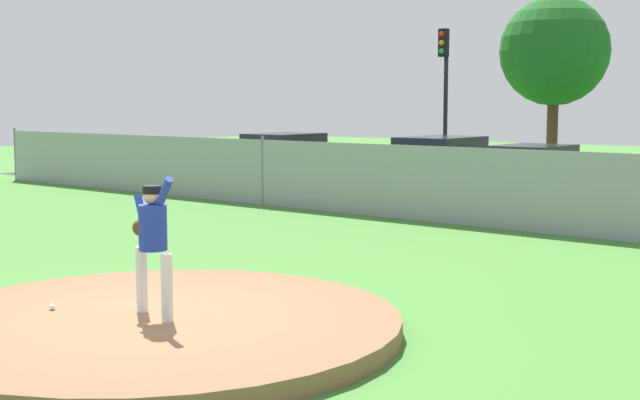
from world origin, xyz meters
name	(u,v)px	position (x,y,z in m)	size (l,w,h in m)	color
ground_plane	(435,261)	(0.00, 6.00, 0.00)	(80.00, 80.00, 0.00)	#427A33
asphalt_strip	(620,211)	(0.00, 14.50, 0.00)	(44.00, 7.00, 0.01)	#2B2B2D
pitchers_mound	(157,325)	(0.00, 0.00, 0.11)	(5.60, 5.60, 0.21)	brown
pitcher_youth	(152,236)	(0.00, -0.04, 1.14)	(0.78, 0.32, 1.62)	silver
baseball	(52,307)	(-1.18, -0.59, 0.25)	(0.07, 0.07, 0.07)	white
chainlink_fence	(540,192)	(0.00, 10.00, 0.84)	(38.30, 0.07, 1.78)	gray
parked_car_white	(532,176)	(-2.32, 14.48, 0.74)	(1.82, 4.02, 1.54)	silver
parked_car_silver	(284,160)	(-11.06, 14.69, 0.79)	(2.11, 4.42, 1.64)	#B7BABF
parked_car_teal	(440,168)	(-5.19, 14.66, 0.80)	(1.94, 4.41, 1.68)	#146066
traffic_light_near	(445,78)	(-7.34, 18.39, 3.41)	(0.28, 0.46, 5.00)	black
tree_broad_left	(555,52)	(-6.19, 24.20, 4.48)	(4.00, 4.00, 6.50)	#4C331E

